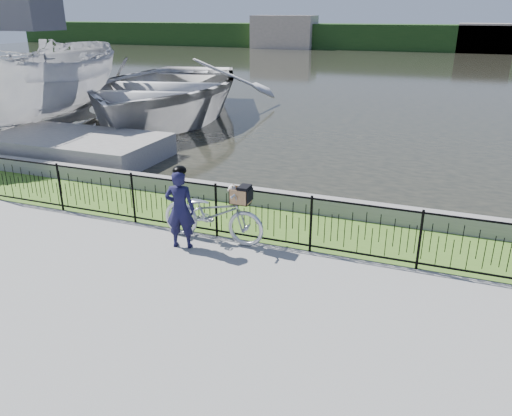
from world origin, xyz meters
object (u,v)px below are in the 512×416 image
at_px(bicycle_rig, 213,213).
at_px(boat_near, 35,84).
at_px(boat_far, 163,88).
at_px(dock, 23,141).
at_px(cyclist, 180,208).

bearing_deg(bicycle_rig, boat_near, 149.00).
bearing_deg(boat_near, bicycle_rig, -31.00).
height_order(bicycle_rig, boat_far, boat_far).
relative_size(dock, boat_far, 0.71).
bearing_deg(bicycle_rig, cyclist, -132.51).
relative_size(dock, boat_near, 1.05).
bearing_deg(cyclist, boat_far, 122.19).
bearing_deg(boat_near, cyclist, -34.30).
height_order(dock, bicycle_rig, bicycle_rig).
height_order(bicycle_rig, boat_near, boat_near).
bearing_deg(bicycle_rig, dock, 155.58).
bearing_deg(cyclist, boat_near, 145.70).
distance_m(dock, bicycle_rig, 9.92).
relative_size(dock, cyclist, 6.02).
bearing_deg(boat_far, boat_near, -119.09).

